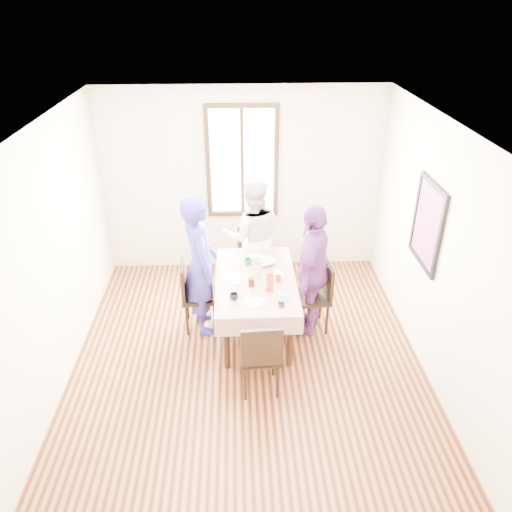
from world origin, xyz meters
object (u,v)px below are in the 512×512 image
chair_far (253,260)px  chair_near (260,354)px  person_far (253,237)px  person_right (312,270)px  chair_right (311,297)px  person_left (199,265)px  chair_left (200,295)px  dining_table (256,306)px

chair_far → chair_near: bearing=91.1°
person_far → person_right: (0.67, -0.93, 0.01)m
person_far → chair_right: bearing=124.6°
chair_right → person_left: bearing=81.6°
chair_left → person_far: size_ratio=0.55×
chair_far → person_left: size_ratio=0.51×
chair_left → chair_right: 1.38m
person_right → chair_far: bearing=-122.9°
dining_table → person_right: (0.67, 0.05, 0.47)m
chair_near → person_left: bearing=117.7°
chair_left → chair_near: bearing=27.6°
chair_left → chair_near: 1.33m
chair_right → person_right: size_ratio=0.54×
dining_table → person_far: person_far is taller
person_left → chair_left: bearing=75.5°
chair_right → person_left: 1.43m
chair_near → person_right: bearing=54.3°
chair_near → dining_table: bearing=87.1°
chair_right → person_left: person_left is taller
person_left → person_far: person_left is taller
dining_table → person_far: size_ratio=0.87×
chair_right → dining_table: bearing=89.2°
chair_right → person_right: (-0.02, 0.00, 0.39)m
chair_far → person_left: person_left is taller
chair_far → chair_near: size_ratio=1.00×
chair_right → person_right: person_right is taller
person_left → person_right: bearing=-108.4°
chair_left → person_far: bearing=137.0°
chair_far → person_left: 1.18m
chair_right → chair_far: size_ratio=1.00×
chair_near → person_right: (0.67, 1.04, 0.39)m
person_right → chair_right: bearing=112.0°
person_far → person_left: bearing=49.7°
chair_far → person_right: 1.23m
dining_table → chair_far: size_ratio=1.60×
chair_left → person_right: 1.42m
person_far → person_right: 1.15m
chair_left → chair_far: (0.69, 0.86, 0.00)m
chair_near → person_left: person_left is taller
dining_table → person_right: size_ratio=0.86×
chair_left → chair_near: (0.69, -1.13, 0.00)m
chair_right → chair_near: same height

